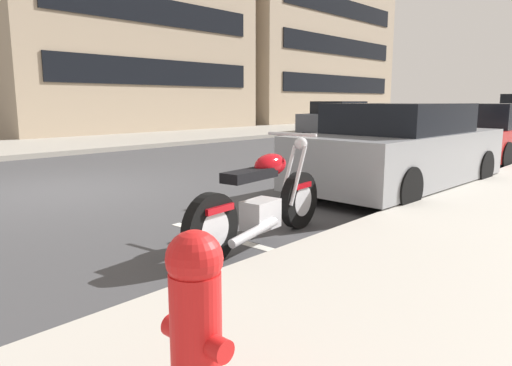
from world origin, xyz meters
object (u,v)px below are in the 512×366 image
Objects in this scene: parked_motorcycle at (262,202)px; car_opposite_curb at (339,119)px; parked_car_mid_block at (488,134)px; fire_hydrant at (196,319)px; parked_car_across_street at (401,149)px.

car_opposite_curb reaches higher than parked_motorcycle.
fire_hydrant is at bearing -166.22° from parked_car_mid_block.
car_opposite_curb reaches higher than parked_car_mid_block.
parked_car_across_street is at bearing 33.63° from car_opposite_curb.
parked_car_across_street is at bearing -1.70° from parked_motorcycle.
parked_car_mid_block is 0.98× the size of car_opposite_curb.
parked_car_across_street is (3.79, 0.28, 0.25)m from parked_motorcycle.
parked_car_across_street is at bearing -175.66° from parked_car_mid_block.
parked_car_mid_block is at bearing 10.79° from fire_hydrant.
car_opposite_curb reaches higher than parked_car_across_street.
parked_motorcycle is at bearing 36.05° from fire_hydrant.
parked_car_across_street is 6.50m from fire_hydrant.
parked_motorcycle is 3.81m from parked_car_across_street.
parked_car_mid_block is 11.43m from fire_hydrant.
parked_motorcycle is at bearing -174.41° from parked_car_mid_block.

